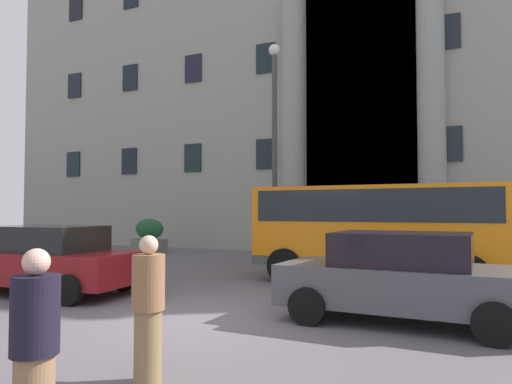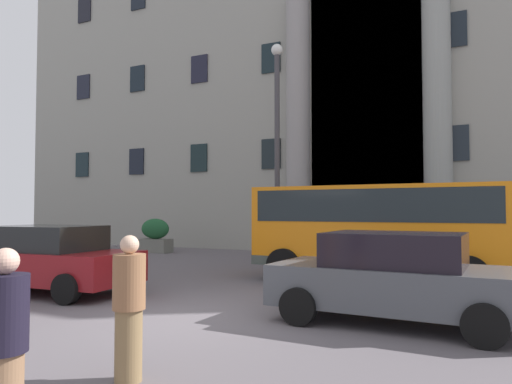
{
  "view_description": "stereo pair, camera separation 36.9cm",
  "coord_description": "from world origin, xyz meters",
  "views": [
    {
      "loc": [
        4.51,
        -7.08,
        1.88
      ],
      "look_at": [
        -0.79,
        4.75,
        2.39
      ],
      "focal_mm": 32.92,
      "sensor_mm": 36.0,
      "label": 1
    },
    {
      "loc": [
        4.84,
        -6.92,
        1.88
      ],
      "look_at": [
        -0.79,
        4.75,
        2.39
      ],
      "focal_mm": 32.92,
      "sensor_mm": 36.0,
      "label": 2
    }
  ],
  "objects": [
    {
      "name": "white_taxi_kerbside",
      "position": [
        3.51,
        1.19,
        0.76
      ],
      "size": [
        4.11,
        2.14,
        1.51
      ],
      "rotation": [
        0.0,
        0.0,
        -0.04
      ],
      "color": "#474A50",
      "rests_on": "ground_plane"
    },
    {
      "name": "scooter_by_planter",
      "position": [
        -8.16,
        3.36,
        0.46
      ],
      "size": [
        1.99,
        0.75,
        0.89
      ],
      "rotation": [
        0.0,
        0.0,
        0.27
      ],
      "color": "black",
      "rests_on": "ground_plane"
    },
    {
      "name": "parked_compact_extra",
      "position": [
        -4.17,
        0.72,
        0.77
      ],
      "size": [
        4.36,
        2.26,
        1.53
      ],
      "rotation": [
        0.0,
        0.0,
        0.07
      ],
      "color": "maroon",
      "rests_on": "ground_plane"
    },
    {
      "name": "pedestrian_man_crossing",
      "position": [
        1.48,
        -4.46,
        0.79
      ],
      "size": [
        0.36,
        0.36,
        1.59
      ],
      "rotation": [
        0.0,
        0.0,
        1.4
      ],
      "color": "#8B6547",
      "rests_on": "ground_plane"
    },
    {
      "name": "office_building_facade",
      "position": [
        0.0,
        17.47,
        10.27
      ],
      "size": [
        39.69,
        9.79,
        20.56
      ],
      "color": "gray",
      "rests_on": "ground_plane"
    },
    {
      "name": "orange_minibus",
      "position": [
        2.38,
        5.5,
        1.52
      ],
      "size": [
        6.22,
        2.57,
        2.51
      ],
      "rotation": [
        0.0,
        0.0,
        -0.0
      ],
      "color": "orange",
      "rests_on": "ground_plane"
    },
    {
      "name": "hedge_planter_far_west",
      "position": [
        -8.41,
        10.11,
        0.73
      ],
      "size": [
        1.51,
        0.72,
        1.52
      ],
      "color": "slate",
      "rests_on": "ground_plane"
    },
    {
      "name": "hedge_planter_far_east",
      "position": [
        1.64,
        10.41,
        0.75
      ],
      "size": [
        1.86,
        0.77,
        1.56
      ],
      "color": "#67635D",
      "rests_on": "ground_plane"
    },
    {
      "name": "ground_plane",
      "position": [
        0.0,
        0.0,
        -0.06
      ],
      "size": [
        80.0,
        64.0,
        0.12
      ],
      "primitive_type": "cube",
      "color": "#5C565B"
    },
    {
      "name": "lamppost_plaza_centre",
      "position": [
        -1.45,
        7.8,
        4.44
      ],
      "size": [
        0.4,
        0.4,
        7.63
      ],
      "color": "#3C3A3E",
      "rests_on": "ground_plane"
    },
    {
      "name": "motorcycle_near_kerb",
      "position": [
        -5.32,
        3.3,
        0.46
      ],
      "size": [
        2.04,
        0.55,
        0.89
      ],
      "rotation": [
        0.0,
        0.0,
        -0.08
      ],
      "color": "black",
      "rests_on": "ground_plane"
    },
    {
      "name": "pedestrian_woman_with_bag",
      "position": [
        1.31,
        -2.83,
        0.8
      ],
      "size": [
        0.36,
        0.36,
        1.6
      ],
      "rotation": [
        0.0,
        0.0,
        4.9
      ],
      "color": "olive",
      "rests_on": "ground_plane"
    }
  ]
}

